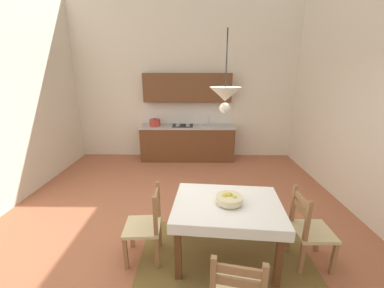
{
  "coord_description": "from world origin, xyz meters",
  "views": [
    {
      "loc": [
        0.25,
        -3.02,
        2.19
      ],
      "look_at": [
        0.21,
        0.76,
        1.05
      ],
      "focal_mm": 21.98,
      "sensor_mm": 36.0,
      "label": 1
    }
  ],
  "objects_px": {
    "dining_chair_tv_side": "(146,226)",
    "pendant_lamp": "(225,95)",
    "kitchen_cabinetry": "(187,127)",
    "fruit_bowl": "(229,199)",
    "dining_table": "(227,213)",
    "dining_chair_window_side": "(309,230)"
  },
  "relations": [
    {
      "from": "dining_chair_tv_side",
      "to": "pendant_lamp",
      "type": "height_order",
      "value": "pendant_lamp"
    },
    {
      "from": "kitchen_cabinetry",
      "to": "fruit_bowl",
      "type": "height_order",
      "value": "kitchen_cabinetry"
    },
    {
      "from": "dining_table",
      "to": "pendant_lamp",
      "type": "bearing_deg",
      "value": 173.9
    },
    {
      "from": "dining_table",
      "to": "dining_chair_window_side",
      "type": "height_order",
      "value": "dining_chair_window_side"
    },
    {
      "from": "dining_chair_tv_side",
      "to": "pendant_lamp",
      "type": "distance_m",
      "value": 1.77
    },
    {
      "from": "kitchen_cabinetry",
      "to": "dining_chair_window_side",
      "type": "bearing_deg",
      "value": -67.1
    },
    {
      "from": "kitchen_cabinetry",
      "to": "pendant_lamp",
      "type": "distance_m",
      "value": 3.75
    },
    {
      "from": "dining_table",
      "to": "fruit_bowl",
      "type": "relative_size",
      "value": 4.38
    },
    {
      "from": "pendant_lamp",
      "to": "dining_chair_window_side",
      "type": "bearing_deg",
      "value": -4.29
    },
    {
      "from": "fruit_bowl",
      "to": "dining_chair_window_side",
      "type": "bearing_deg",
      "value": -3.67
    },
    {
      "from": "dining_chair_window_side",
      "to": "dining_chair_tv_side",
      "type": "relative_size",
      "value": 1.0
    },
    {
      "from": "kitchen_cabinetry",
      "to": "dining_chair_tv_side",
      "type": "height_order",
      "value": "kitchen_cabinetry"
    },
    {
      "from": "kitchen_cabinetry",
      "to": "dining_chair_window_side",
      "type": "relative_size",
      "value": 2.59
    },
    {
      "from": "kitchen_cabinetry",
      "to": "dining_chair_window_side",
      "type": "xyz_separation_m",
      "value": [
        1.53,
        -3.61,
        -0.41
      ]
    },
    {
      "from": "kitchen_cabinetry",
      "to": "dining_chair_tv_side",
      "type": "distance_m",
      "value": 3.59
    },
    {
      "from": "dining_chair_tv_side",
      "to": "fruit_bowl",
      "type": "bearing_deg",
      "value": -0.3
    },
    {
      "from": "kitchen_cabinetry",
      "to": "dining_chair_tv_side",
      "type": "xyz_separation_m",
      "value": [
        -0.39,
        -3.55,
        -0.41
      ]
    },
    {
      "from": "dining_table",
      "to": "dining_chair_tv_side",
      "type": "relative_size",
      "value": 1.41
    },
    {
      "from": "dining_chair_window_side",
      "to": "kitchen_cabinetry",
      "type": "bearing_deg",
      "value": 112.9
    },
    {
      "from": "dining_chair_tv_side",
      "to": "pendant_lamp",
      "type": "bearing_deg",
      "value": 0.77
    },
    {
      "from": "dining_table",
      "to": "fruit_bowl",
      "type": "distance_m",
      "value": 0.2
    },
    {
      "from": "kitchen_cabinetry",
      "to": "fruit_bowl",
      "type": "xyz_separation_m",
      "value": [
        0.59,
        -3.55,
        -0.04
      ]
    }
  ]
}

